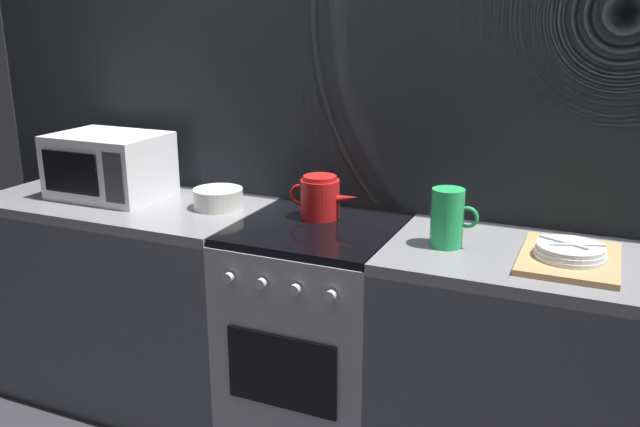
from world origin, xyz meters
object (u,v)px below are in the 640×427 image
(pitcher, at_px, (448,218))
(dish_pile, at_px, (570,255))
(microwave, at_px, (110,165))
(kettle, at_px, (320,197))
(mixing_bowl, at_px, (218,198))
(stove_unit, at_px, (316,336))

(pitcher, bearing_deg, dish_pile, 0.66)
(microwave, xyz_separation_m, pitcher, (1.47, -0.06, -0.03))
(kettle, xyz_separation_m, mixing_bowl, (-0.43, -0.04, -0.04))
(microwave, distance_m, dish_pile, 1.87)
(mixing_bowl, xyz_separation_m, pitcher, (0.95, -0.09, 0.06))
(mixing_bowl, bearing_deg, pitcher, -5.15)
(mixing_bowl, height_order, pitcher, pitcher)
(kettle, bearing_deg, mixing_bowl, -174.38)
(stove_unit, distance_m, pitcher, 0.74)
(pitcher, xyz_separation_m, dish_pile, (0.39, 0.00, -0.08))
(stove_unit, height_order, mixing_bowl, mixing_bowl)
(mixing_bowl, bearing_deg, dish_pile, -3.46)
(pitcher, bearing_deg, kettle, 166.20)
(stove_unit, xyz_separation_m, dish_pile, (0.89, -0.02, 0.47))
(stove_unit, distance_m, kettle, 0.54)
(microwave, bearing_deg, dish_pile, -1.65)
(mixing_bowl, bearing_deg, kettle, 5.62)
(pitcher, bearing_deg, mixing_bowl, 174.85)
(stove_unit, relative_size, microwave, 1.96)
(pitcher, distance_m, dish_pile, 0.40)
(dish_pile, bearing_deg, microwave, 178.35)
(microwave, distance_m, mixing_bowl, 0.53)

